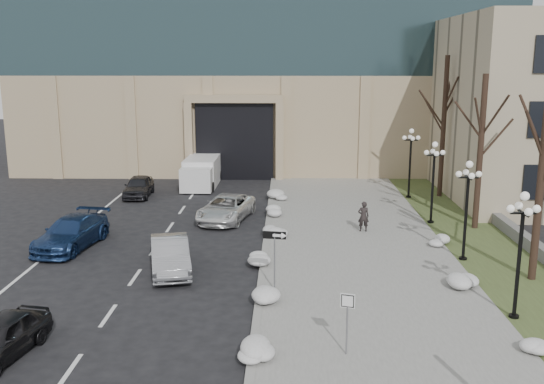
{
  "coord_description": "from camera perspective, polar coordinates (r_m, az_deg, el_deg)",
  "views": [
    {
      "loc": [
        0.05,
        -14.63,
        9.23
      ],
      "look_at": [
        -0.59,
        11.46,
        3.5
      ],
      "focal_mm": 40.0,
      "sensor_mm": 36.0,
      "label": 1
    }
  ],
  "objects": [
    {
      "name": "sidewalk",
      "position": [
        30.26,
        7.93,
        -5.38
      ],
      "size": [
        9.0,
        40.0,
        0.12
      ],
      "primitive_type": "cube",
      "color": "gray",
      "rests_on": "ground"
    },
    {
      "name": "curb",
      "position": [
        30.08,
        -0.66,
        -5.35
      ],
      "size": [
        0.3,
        40.0,
        0.14
      ],
      "primitive_type": "cube",
      "color": "gray",
      "rests_on": "ground"
    },
    {
      "name": "grass_strip",
      "position": [
        31.67,
        19.74,
        -5.22
      ],
      "size": [
        4.0,
        40.0,
        0.1
      ],
      "primitive_type": "cube",
      "color": "#3E4C26",
      "rests_on": "ground"
    },
    {
      "name": "stone_wall",
      "position": [
        34.06,
        21.94,
        -3.65
      ],
      "size": [
        0.5,
        30.0,
        0.7
      ],
      "primitive_type": "cube",
      "color": "slate",
      "rests_on": "ground"
    },
    {
      "name": "car_a",
      "position": [
        21.35,
        -24.25,
        -12.4
      ],
      "size": [
        2.32,
        4.19,
        1.35
      ],
      "primitive_type": "imported",
      "rotation": [
        0.0,
        0.0,
        -0.19
      ],
      "color": "black",
      "rests_on": "ground"
    },
    {
      "name": "car_b",
      "position": [
        27.28,
        -9.57,
        -5.88
      ],
      "size": [
        2.63,
        4.87,
        1.52
      ],
      "primitive_type": "imported",
      "rotation": [
        0.0,
        0.0,
        0.23
      ],
      "color": "#9E9FA5",
      "rests_on": "ground"
    },
    {
      "name": "car_c",
      "position": [
        31.87,
        -18.37,
        -3.67
      ],
      "size": [
        2.97,
        5.56,
        1.53
      ],
      "primitive_type": "imported",
      "rotation": [
        0.0,
        0.0,
        -0.16
      ],
      "color": "navy",
      "rests_on": "ground"
    },
    {
      "name": "car_d",
      "position": [
        35.47,
        -4.35,
        -1.53
      ],
      "size": [
        3.46,
        5.61,
        1.45
      ],
      "primitive_type": "imported",
      "rotation": [
        0.0,
        0.0,
        -0.21
      ],
      "color": "white",
      "rests_on": "ground"
    },
    {
      "name": "car_e",
      "position": [
        42.51,
        -12.45,
        0.53
      ],
      "size": [
        1.88,
        4.26,
        1.43
      ],
      "primitive_type": "imported",
      "rotation": [
        0.0,
        0.0,
        0.05
      ],
      "color": "#2A2A2F",
      "rests_on": "ground"
    },
    {
      "name": "pedestrian",
      "position": [
        33.02,
        8.6,
        -2.28
      ],
      "size": [
        0.61,
        0.41,
        1.66
      ],
      "primitive_type": "imported",
      "rotation": [
        0.0,
        0.0,
        3.16
      ],
      "color": "black",
      "rests_on": "sidewalk"
    },
    {
      "name": "box_truck",
      "position": [
        45.43,
        -6.62,
        1.87
      ],
      "size": [
        2.4,
        6.57,
        2.08
      ],
      "rotation": [
        0.0,
        0.0,
        -0.01
      ],
      "color": "silver",
      "rests_on": "ground"
    },
    {
      "name": "one_way_sign",
      "position": [
        24.1,
        0.61,
        -4.78
      ],
      "size": [
        0.96,
        0.31,
        2.56
      ],
      "rotation": [
        0.0,
        0.0,
        -0.14
      ],
      "color": "slate",
      "rests_on": "ground"
    },
    {
      "name": "keep_sign",
      "position": [
        19.32,
        7.11,
        -11.05
      ],
      "size": [
        0.45,
        0.16,
        2.15
      ],
      "rotation": [
        0.0,
        0.0,
        -0.28
      ],
      "color": "slate",
      "rests_on": "ground"
    },
    {
      "name": "snow_clump_b",
      "position": [
        19.63,
        -1.31,
        -14.68
      ],
      "size": [
        1.1,
        1.6,
        0.36
      ],
      "primitive_type": "ellipsoid",
      "color": "silver",
      "rests_on": "sidewalk"
    },
    {
      "name": "snow_clump_c",
      "position": [
        23.35,
        -0.81,
        -10.1
      ],
      "size": [
        1.1,
        1.6,
        0.36
      ],
      "primitive_type": "ellipsoid",
      "color": "silver",
      "rests_on": "sidewalk"
    },
    {
      "name": "snow_clump_d",
      "position": [
        27.79,
        -0.54,
        -6.36
      ],
      "size": [
        1.1,
        1.6,
        0.36
      ],
      "primitive_type": "ellipsoid",
      "color": "silver",
      "rests_on": "sidewalk"
    },
    {
      "name": "snow_clump_e",
      "position": [
        32.06,
        0.35,
        -3.79
      ],
      "size": [
        1.1,
        1.6,
        0.36
      ],
      "primitive_type": "ellipsoid",
      "color": "silver",
      "rests_on": "sidewalk"
    },
    {
      "name": "snow_clump_f",
      "position": [
        36.22,
        0.66,
        -1.89
      ],
      "size": [
        1.1,
        1.6,
        0.36
      ],
      "primitive_type": "ellipsoid",
      "color": "silver",
      "rests_on": "sidewalk"
    },
    {
      "name": "snow_clump_g",
      "position": [
        40.21,
        0.55,
        -0.45
      ],
      "size": [
        1.1,
        1.6,
        0.36
      ],
      "primitive_type": "ellipsoid",
      "color": "silver",
      "rests_on": "sidewalk"
    },
    {
      "name": "snow_clump_h",
      "position": [
        21.05,
        23.23,
        -13.79
      ],
      "size": [
        1.1,
        1.6,
        0.36
      ],
      "primitive_type": "ellipsoid",
      "color": "silver",
      "rests_on": "sidewalk"
    },
    {
      "name": "snow_clump_i",
      "position": [
        26.1,
        17.85,
        -8.25
      ],
      "size": [
        1.1,
        1.6,
        0.36
      ],
      "primitive_type": "ellipsoid",
      "color": "silver",
      "rests_on": "sidewalk"
    },
    {
      "name": "snow_clump_j",
      "position": [
        31.59,
        15.2,
        -4.48
      ],
      "size": [
        1.1,
        1.6,
        0.36
      ],
      "primitive_type": "ellipsoid",
      "color": "silver",
      "rests_on": "sidewalk"
    },
    {
      "name": "lamppost_a",
      "position": [
        23.06,
        22.38,
        -4.07
      ],
      "size": [
        1.18,
        1.18,
        4.76
      ],
      "color": "black",
      "rests_on": "ground"
    },
    {
      "name": "lamppost_b",
      "position": [
        29.02,
        17.9,
        -0.48
      ],
      "size": [
        1.18,
        1.18,
        4.76
      ],
      "color": "black",
      "rests_on": "ground"
    },
    {
      "name": "lamppost_c",
      "position": [
        35.17,
        14.96,
        1.88
      ],
      "size": [
        1.18,
        1.18,
        4.76
      ],
      "color": "black",
      "rests_on": "ground"
    },
    {
      "name": "lamppost_d",
      "position": [
        41.43,
        12.91,
        3.52
      ],
      "size": [
        1.18,
        1.18,
        4.76
      ],
      "color": "black",
      "rests_on": "ground"
    },
    {
      "name": "tree_near",
      "position": [
        26.97,
        24.26,
        4.04
      ],
      "size": [
        3.2,
        3.2,
        9.0
      ],
      "color": "black",
      "rests_on": "ground"
    },
    {
      "name": "tree_mid",
      "position": [
        34.47,
        19.15,
        5.5
      ],
      "size": [
        3.2,
        3.2,
        8.5
      ],
      "color": "black",
      "rests_on": "ground"
    },
    {
      "name": "tree_far",
      "position": [
        42.07,
        15.94,
        7.72
      ],
      "size": [
        3.2,
        3.2,
        9.5
      ],
      "color": "black",
      "rests_on": "ground"
    }
  ]
}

